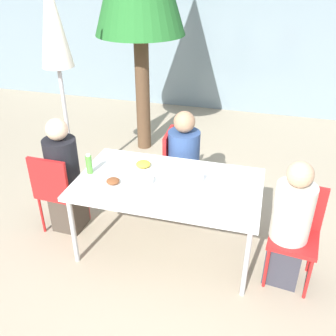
# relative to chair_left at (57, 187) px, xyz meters

# --- Properties ---
(ground_plane) EXTENTS (24.00, 24.00, 0.00)m
(ground_plane) POSITION_rel_chair_left_xyz_m (1.14, 0.04, -0.53)
(ground_plane) COLOR tan
(building_facade) EXTENTS (10.00, 0.20, 3.00)m
(building_facade) POSITION_rel_chair_left_xyz_m (1.14, 4.12, 0.97)
(building_facade) COLOR gray
(building_facade) RESTS_ON ground
(dining_table) EXTENTS (1.67, 0.97, 0.75)m
(dining_table) POSITION_rel_chair_left_xyz_m (1.14, 0.04, 0.17)
(dining_table) COLOR white
(dining_table) RESTS_ON ground
(chair_left) EXTENTS (0.41, 0.41, 0.89)m
(chair_left) POSITION_rel_chair_left_xyz_m (0.00, 0.00, 0.00)
(chair_left) COLOR red
(chair_left) RESTS_ON ground
(person_left) EXTENTS (0.32, 0.32, 1.23)m
(person_left) POSITION_rel_chair_left_xyz_m (0.05, 0.08, 0.06)
(person_left) COLOR #473D33
(person_left) RESTS_ON ground
(chair_right) EXTENTS (0.44, 0.44, 0.89)m
(chair_right) POSITION_rel_chair_left_xyz_m (2.28, -0.01, 0.00)
(chair_right) COLOR red
(chair_right) RESTS_ON ground
(person_right) EXTENTS (0.32, 0.32, 1.18)m
(person_right) POSITION_rel_chair_left_xyz_m (2.23, -0.09, 0.03)
(person_right) COLOR #383842
(person_right) RESTS_ON ground
(chair_far) EXTENTS (0.41, 0.41, 0.89)m
(chair_far) POSITION_rel_chair_left_xyz_m (1.03, 0.82, 0.00)
(chair_far) COLOR red
(chair_far) RESTS_ON ground
(person_far) EXTENTS (0.34, 0.34, 1.15)m
(person_far) POSITION_rel_chair_left_xyz_m (1.11, 0.78, 0.02)
(person_far) COLOR #473D33
(person_far) RESTS_ON ground
(closed_umbrella) EXTENTS (0.36, 0.36, 2.45)m
(closed_umbrella) POSITION_rel_chair_left_xyz_m (-0.30, 0.84, 1.31)
(closed_umbrella) COLOR #333333
(closed_umbrella) RESTS_ON ground
(plate_0) EXTENTS (0.21, 0.21, 0.06)m
(plate_0) POSITION_rel_chair_left_xyz_m (0.68, -0.13, 0.24)
(plate_0) COLOR white
(plate_0) RESTS_ON dining_table
(plate_1) EXTENTS (0.26, 0.26, 0.07)m
(plate_1) POSITION_rel_chair_left_xyz_m (0.84, 0.24, 0.25)
(plate_1) COLOR white
(plate_1) RESTS_ON dining_table
(bottle) EXTENTS (0.06, 0.06, 0.20)m
(bottle) POSITION_rel_chair_left_xyz_m (0.38, 0.01, 0.31)
(bottle) COLOR #51A338
(bottle) RESTS_ON dining_table
(drinking_cup) EXTENTS (0.07, 0.07, 0.08)m
(drinking_cup) POSITION_rel_chair_left_xyz_m (1.42, 0.14, 0.26)
(drinking_cup) COLOR silver
(drinking_cup) RESTS_ON dining_table
(salad_bowl) EXTENTS (0.15, 0.15, 0.06)m
(salad_bowl) POSITION_rel_chair_left_xyz_m (0.94, -0.02, 0.25)
(salad_bowl) COLOR white
(salad_bowl) RESTS_ON dining_table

